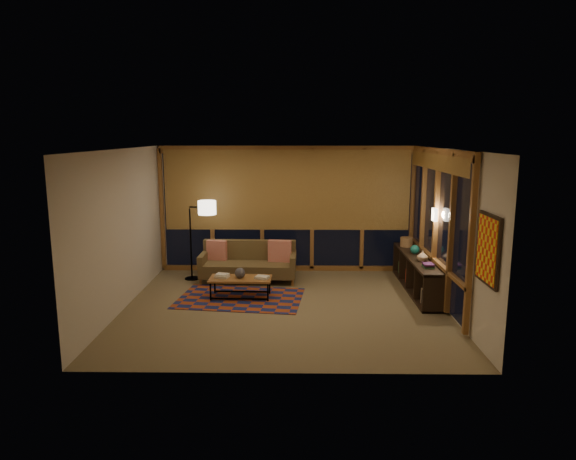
{
  "coord_description": "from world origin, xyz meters",
  "views": [
    {
      "loc": [
        0.18,
        -8.46,
        2.94
      ],
      "look_at": [
        0.05,
        0.39,
        1.28
      ],
      "focal_mm": 32.0,
      "sensor_mm": 36.0,
      "label": 1
    }
  ],
  "objects_px": {
    "sofa": "(248,262)",
    "bookshelf": "(417,274)",
    "coffee_table": "(241,288)",
    "floor_lamp": "(191,240)"
  },
  "relations": [
    {
      "from": "sofa",
      "to": "coffee_table",
      "type": "bearing_deg",
      "value": -90.9
    },
    {
      "from": "coffee_table",
      "to": "bookshelf",
      "type": "distance_m",
      "value": 3.35
    },
    {
      "from": "floor_lamp",
      "to": "bookshelf",
      "type": "relative_size",
      "value": 0.63
    },
    {
      "from": "floor_lamp",
      "to": "bookshelf",
      "type": "distance_m",
      "value": 4.53
    },
    {
      "from": "sofa",
      "to": "floor_lamp",
      "type": "height_order",
      "value": "floor_lamp"
    },
    {
      "from": "coffee_table",
      "to": "floor_lamp",
      "type": "bearing_deg",
      "value": 134.47
    },
    {
      "from": "floor_lamp",
      "to": "sofa",
      "type": "bearing_deg",
      "value": 6.74
    },
    {
      "from": "sofa",
      "to": "bookshelf",
      "type": "bearing_deg",
      "value": -8.47
    },
    {
      "from": "coffee_table",
      "to": "floor_lamp",
      "type": "xyz_separation_m",
      "value": [
        -1.14,
        1.21,
        0.64
      ]
    },
    {
      "from": "sofa",
      "to": "coffee_table",
      "type": "height_order",
      "value": "sofa"
    }
  ]
}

